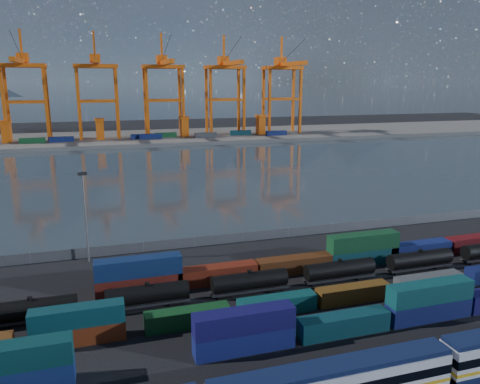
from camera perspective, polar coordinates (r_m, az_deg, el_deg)
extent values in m
plane|color=black|center=(71.87, 7.26, -13.13)|extent=(700.00, 700.00, 0.00)
plane|color=#2E3A42|center=(168.66, -7.54, 2.30)|extent=(700.00, 700.00, 0.00)
cube|color=#514F4C|center=(271.51, -11.34, 6.52)|extent=(700.00, 70.00, 2.00)
cone|color=#1E2630|center=(1682.88, -24.42, 19.97)|extent=(1100.00, 1100.00, 520.00)
cone|color=#1E2630|center=(1685.55, -9.86, 19.87)|extent=(1040.00, 1040.00, 460.00)
cone|color=#1E2630|center=(1780.07, 3.76, 18.37)|extent=(960.00, 960.00, 380.00)
cone|color=#1E2630|center=(1928.52, 13.92, 16.44)|extent=(840.00, 840.00, 300.00)
cube|color=#10193B|center=(49.03, 11.48, -20.11)|extent=(25.13, 2.71, 0.50)
cube|color=black|center=(50.02, 11.39, -21.79)|extent=(25.15, 3.11, 1.01)
cube|color=black|center=(60.69, 26.60, -19.53)|extent=(3.02, 2.01, 0.70)
cube|color=navy|center=(58.15, -25.96, -19.84)|extent=(12.40, 2.52, 2.69)
cube|color=#0B393C|center=(56.79, -26.24, -17.54)|extent=(12.40, 2.52, 2.69)
cube|color=navy|center=(59.32, 0.50, -17.66)|extent=(12.40, 2.52, 2.69)
cube|color=#120F4E|center=(57.98, 0.51, -15.39)|extent=(12.40, 2.52, 2.69)
cube|color=#0C3741|center=(64.16, 12.49, -15.44)|extent=(12.40, 2.52, 2.69)
cube|color=#111A55|center=(71.03, 21.97, -13.18)|extent=(12.40, 2.52, 2.69)
cube|color=#0E4649|center=(69.92, 22.17, -11.20)|extent=(12.40, 2.52, 2.69)
cube|color=maroon|center=(64.15, -19.03, -16.02)|extent=(11.34, 2.31, 2.46)
cube|color=#0C3A42|center=(63.01, -19.20, -14.06)|extent=(11.34, 2.31, 2.46)
cube|color=#11421B|center=(64.82, -6.41, -14.99)|extent=(11.34, 2.31, 2.46)
cube|color=#0D4443|center=(67.98, 4.53, -13.53)|extent=(11.34, 2.31, 2.46)
cube|color=brown|center=(72.92, 13.58, -11.94)|extent=(11.34, 2.31, 2.46)
cube|color=#45494B|center=(80.18, 21.98, -10.18)|extent=(11.34, 2.31, 2.46)
cube|color=#5F1A13|center=(75.19, -12.18, -10.89)|extent=(13.16, 2.68, 2.85)
cube|color=navy|center=(74.08, -12.29, -8.88)|extent=(13.16, 2.68, 2.85)
cube|color=maroon|center=(77.00, -2.80, -10.00)|extent=(13.16, 2.68, 2.85)
cube|color=#522810|center=(81.12, 6.62, -8.83)|extent=(13.16, 2.68, 2.85)
cube|color=#0D3D46|center=(87.02, 14.71, -7.63)|extent=(13.16, 2.68, 2.85)
cube|color=#124423|center=(86.06, 14.82, -5.85)|extent=(13.16, 2.68, 2.85)
cube|color=navy|center=(93.45, 20.83, -6.61)|extent=(13.16, 2.68, 2.85)
cube|color=#5D0E12|center=(102.21, 26.95, -5.52)|extent=(13.16, 2.68, 2.85)
cylinder|color=black|center=(70.66, -24.14, -12.86)|extent=(11.84, 2.64, 2.64)
cylinder|color=black|center=(70.06, -24.25, -11.79)|extent=(0.73, 0.73, 0.46)
cube|color=black|center=(71.28, -24.02, -13.92)|extent=(12.29, 1.82, 0.36)
cube|color=black|center=(70.99, -20.62, -14.04)|extent=(2.28, 1.64, 0.55)
cylinder|color=black|center=(70.17, -11.22, -12.07)|extent=(11.84, 2.64, 2.64)
cylinder|color=black|center=(69.57, -11.28, -10.99)|extent=(0.73, 0.73, 0.46)
cube|color=black|center=(70.80, -11.17, -13.14)|extent=(12.29, 1.82, 0.36)
cube|color=black|center=(70.76, -14.55, -13.67)|extent=(2.28, 1.64, 0.55)
cube|color=black|center=(71.40, -7.80, -13.09)|extent=(2.28, 1.64, 0.55)
cylinder|color=black|center=(73.05, 1.16, -10.75)|extent=(11.84, 2.64, 2.64)
cylinder|color=black|center=(72.47, 1.17, -9.70)|extent=(0.73, 0.73, 0.46)
cube|color=black|center=(73.66, 1.16, -11.78)|extent=(12.29, 1.82, 0.36)
cube|color=black|center=(72.75, -1.98, -12.44)|extent=(2.28, 1.64, 0.55)
cube|color=black|center=(75.08, 4.19, -11.62)|extent=(2.28, 1.64, 0.55)
cylinder|color=black|center=(78.92, 12.05, -9.17)|extent=(11.84, 2.64, 2.64)
cylinder|color=black|center=(78.39, 12.10, -8.18)|extent=(0.73, 0.73, 0.46)
cube|color=black|center=(79.48, 12.00, -10.14)|extent=(12.29, 1.82, 0.36)
cube|color=black|center=(77.83, 9.30, -10.83)|extent=(2.28, 1.64, 0.55)
cube|color=black|center=(81.59, 14.54, -9.93)|extent=(2.28, 1.64, 0.55)
cylinder|color=black|center=(87.19, 21.08, -7.59)|extent=(11.84, 2.64, 2.64)
cylinder|color=black|center=(86.70, 21.16, -6.69)|extent=(0.73, 0.73, 0.46)
cube|color=black|center=(87.70, 21.00, -8.49)|extent=(12.29, 1.82, 0.36)
cube|color=black|center=(85.46, 18.78, -9.14)|extent=(2.28, 1.64, 0.55)
cube|color=black|center=(90.32, 23.05, -8.29)|extent=(2.28, 1.64, 0.55)
cube|color=black|center=(95.03, 26.46, -7.57)|extent=(2.28, 1.64, 0.55)
cube|color=#595B5E|center=(95.68, 0.35, -5.52)|extent=(160.00, 0.06, 2.00)
cylinder|color=slate|center=(92.57, -24.20, -7.33)|extent=(0.12, 0.12, 2.20)
cylinder|color=slate|center=(91.73, -17.96, -6.97)|extent=(0.12, 0.12, 2.20)
cylinder|color=slate|center=(91.97, -11.70, -6.53)|extent=(0.12, 0.12, 2.20)
cylinder|color=slate|center=(93.29, -5.55, -6.02)|extent=(0.12, 0.12, 2.20)
cylinder|color=slate|center=(95.65, 0.35, -5.46)|extent=(0.12, 0.12, 2.20)
cylinder|color=slate|center=(98.96, 5.91, -4.88)|extent=(0.12, 0.12, 2.20)
cylinder|color=slate|center=(103.15, 11.04, -4.31)|extent=(0.12, 0.12, 2.20)
cylinder|color=slate|center=(108.09, 15.74, -3.75)|extent=(0.12, 0.12, 2.20)
cylinder|color=slate|center=(113.71, 19.99, -3.22)|extent=(0.12, 0.12, 2.20)
cylinder|color=slate|center=(119.89, 23.82, -2.73)|extent=(0.12, 0.12, 2.20)
cylinder|color=slate|center=(126.57, 27.26, -2.28)|extent=(0.12, 0.12, 2.20)
cylinder|color=slate|center=(87.72, -18.29, -3.18)|extent=(0.36, 0.36, 16.00)
cube|color=black|center=(85.84, -18.69, 2.15)|extent=(1.60, 0.40, 0.60)
cube|color=#DC590F|center=(261.81, -26.83, 9.28)|extent=(1.41, 1.41, 39.77)
cube|color=#DC590F|center=(272.27, -26.48, 9.41)|extent=(1.41, 1.41, 39.77)
cube|color=#DC590F|center=(259.37, -22.55, 9.66)|extent=(1.41, 1.41, 39.77)
cube|color=#DC590F|center=(269.92, -22.36, 9.78)|extent=(1.41, 1.41, 39.77)
cube|color=#DC590F|center=(260.33, -24.75, 9.91)|extent=(19.44, 1.24, 1.24)
cube|color=#DC590F|center=(270.84, -24.47, 10.02)|extent=(19.44, 1.24, 1.24)
cube|color=#DC590F|center=(265.52, -24.99, 13.81)|extent=(22.09, 12.37, 1.94)
cube|color=#DC590F|center=(255.06, -25.33, 14.25)|extent=(2.65, 42.42, 2.21)
cube|color=#DC590F|center=(269.17, -24.97, 14.64)|extent=(5.30, 7.07, 4.42)
cube|color=#DC590F|center=(267.79, -25.17, 16.06)|extent=(1.06, 1.06, 14.14)
cylinder|color=black|center=(253.27, -25.54, 15.65)|extent=(0.21, 36.38, 12.00)
cube|color=#DC590F|center=(258.45, -19.07, 9.93)|extent=(1.41, 1.41, 39.77)
cube|color=#DC590F|center=(269.04, -19.02, 10.04)|extent=(1.41, 1.41, 39.77)
cube|color=#DC590F|center=(258.62, -14.71, 10.22)|extent=(1.41, 1.41, 39.77)
cube|color=#DC590F|center=(269.21, -14.82, 10.32)|extent=(1.41, 1.41, 39.77)
cube|color=#DC590F|center=(258.27, -16.92, 10.52)|extent=(19.44, 1.24, 1.24)
cube|color=#DC590F|center=(268.87, -16.95, 10.61)|extent=(19.44, 1.24, 1.24)
cube|color=#DC590F|center=(263.50, -17.20, 14.45)|extent=(22.09, 12.37, 1.94)
cube|color=#DC590F|center=(252.96, -17.21, 14.92)|extent=(2.65, 42.42, 2.21)
cube|color=#DC590F|center=(267.18, -17.27, 15.28)|extent=(5.30, 7.07, 4.42)
cube|color=#DC590F|center=(265.79, -17.37, 16.72)|extent=(1.06, 1.06, 14.14)
cylinder|color=black|center=(251.15, -17.31, 16.35)|extent=(0.21, 36.38, 12.00)
cube|color=#DC590F|center=(259.81, -11.23, 10.41)|extent=(1.41, 1.41, 39.77)
cube|color=#DC590F|center=(270.34, -11.47, 10.50)|extent=(1.41, 1.41, 39.77)
cube|color=#DC590F|center=(262.58, -6.94, 10.59)|extent=(1.41, 1.41, 39.77)
cube|color=#DC590F|center=(273.01, -7.34, 10.68)|extent=(1.41, 1.41, 39.77)
cube|color=#DC590F|center=(260.93, -9.09, 10.94)|extent=(19.44, 1.24, 1.24)
cube|color=#DC590F|center=(271.43, -9.41, 11.02)|extent=(19.44, 1.24, 1.24)
cube|color=#DC590F|center=(266.11, -9.40, 14.83)|extent=(22.09, 12.37, 1.94)
cube|color=#DC590F|center=(255.68, -9.07, 15.31)|extent=(2.65, 42.42, 2.21)
cube|color=#DC590F|center=(269.75, -9.54, 15.65)|extent=(5.30, 7.07, 4.42)
cube|color=#DC590F|center=(268.38, -9.54, 17.08)|extent=(1.06, 1.06, 14.14)
cylinder|color=black|center=(253.89, -9.06, 16.73)|extent=(0.21, 36.38, 12.00)
cube|color=#DC590F|center=(265.80, -3.58, 10.69)|extent=(1.41, 1.41, 39.77)
cube|color=#DC590F|center=(276.11, -4.11, 10.78)|extent=(1.41, 1.41, 39.77)
cube|color=#DC590F|center=(271.04, 0.49, 10.77)|extent=(1.41, 1.41, 39.77)
cube|color=#DC590F|center=(281.16, -0.18, 10.86)|extent=(1.41, 1.41, 39.77)
cube|color=#DC590F|center=(268.18, -1.53, 11.16)|extent=(19.44, 1.24, 1.24)
cube|color=#DC590F|center=(278.40, -2.13, 11.24)|extent=(19.44, 1.24, 1.24)
cube|color=#DC590F|center=(273.22, -1.86, 14.95)|extent=(22.09, 12.37, 1.94)
cube|color=#DC590F|center=(263.07, -1.23, 15.41)|extent=(2.65, 42.42, 2.21)
cube|color=#DC590F|center=(276.77, -2.07, 15.75)|extent=(5.30, 7.07, 4.42)
cube|color=#DC590F|center=(275.43, -1.98, 17.15)|extent=(1.06, 1.06, 14.14)
cylinder|color=black|center=(261.33, -1.10, 16.78)|extent=(0.21, 36.38, 12.00)
cube|color=#DC590F|center=(276.14, 3.62, 10.79)|extent=(1.41, 1.41, 39.77)
cube|color=#DC590F|center=(286.08, 2.86, 10.89)|extent=(1.41, 1.41, 39.77)
cube|color=#DC590F|center=(283.59, 7.37, 10.77)|extent=(1.41, 1.41, 39.77)
cube|color=#DC590F|center=(293.28, 6.50, 10.88)|extent=(1.41, 1.41, 39.77)
cube|color=#DC590F|center=(279.65, 5.53, 11.19)|extent=(19.44, 1.24, 1.24)
cube|color=#DC590F|center=(289.46, 4.71, 11.28)|extent=(19.44, 1.24, 1.24)
cube|color=#DC590F|center=(284.48, 5.19, 14.84)|extent=(22.09, 12.37, 1.94)
cube|color=#DC590F|center=(274.75, 6.06, 15.25)|extent=(2.65, 42.42, 2.21)
cube|color=#DC590F|center=(287.89, 4.93, 15.62)|extent=(5.30, 7.07, 4.42)
cube|color=#DC590F|center=(286.61, 5.10, 16.95)|extent=(1.06, 1.06, 14.14)
cylinder|color=black|center=(273.09, 6.28, 16.55)|extent=(0.21, 36.38, 12.00)
cube|color=navy|center=(256.18, -10.85, 6.66)|extent=(12.00, 2.44, 2.60)
cube|color=navy|center=(269.60, 4.45, 7.18)|extent=(12.00, 2.44, 2.60)
cube|color=navy|center=(257.13, -11.84, 6.64)|extent=(12.00, 2.44, 2.60)
cube|color=#3F4244|center=(259.18, -4.22, 6.94)|extent=(12.00, 2.44, 2.60)
cube|color=#144C23|center=(256.00, -23.99, 5.75)|extent=(12.00, 2.44, 2.60)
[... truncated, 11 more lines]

